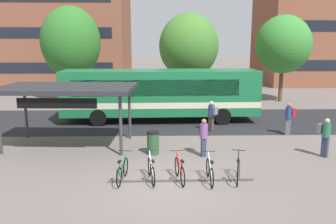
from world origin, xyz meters
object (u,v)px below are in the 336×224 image
parked_bicycle_silver_3 (210,172)px  parked_bicycle_white_1 (151,170)px  transit_shelter (67,90)px  street_tree_2 (71,42)px  commuter_grey_pack_2 (212,114)px  commuter_maroon_pack_3 (204,135)px  trash_bin (153,143)px  street_tree_1 (283,44)px  city_bus (161,93)px  parked_bicycle_green_0 (122,171)px  parked_bicycle_red_2 (180,171)px  parked_bicycle_black_4 (238,170)px  commuter_grey_pack_0 (325,135)px  street_tree_0 (189,46)px  commuter_red_pack_1 (289,116)px

parked_bicycle_silver_3 → parked_bicycle_white_1: bearing=85.9°
transit_shelter → street_tree_2: size_ratio=0.81×
parked_bicycle_silver_3 → commuter_grey_pack_2: 7.21m
parked_bicycle_white_1 → transit_shelter: size_ratio=0.27×
commuter_maroon_pack_3 → street_tree_2: (-9.39, 15.58, 3.93)m
trash_bin → street_tree_1: bearing=53.1°
city_bus → commuter_grey_pack_2: (2.77, -2.72, -0.79)m
commuter_grey_pack_2 → commuter_maroon_pack_3: commuter_grey_pack_2 is taller
transit_shelter → parked_bicycle_green_0: bearing=-52.6°
parked_bicycle_red_2 → transit_shelter: 7.07m
parked_bicycle_black_4 → parked_bicycle_silver_3: bearing=109.9°
parked_bicycle_black_4 → commuter_grey_pack_0: commuter_grey_pack_0 is taller
commuter_maroon_pack_3 → commuter_grey_pack_2: bearing=162.8°
parked_bicycle_green_0 → parked_bicycle_white_1: (1.03, 0.02, 0.00)m
parked_bicycle_green_0 → street_tree_2: size_ratio=0.22×
commuter_grey_pack_0 → trash_bin: bearing=-137.2°
parked_bicycle_white_1 → street_tree_1: (10.44, 16.95, 4.31)m
parked_bicycle_white_1 → street_tree_0: street_tree_0 is taller
commuter_grey_pack_0 → trash_bin: (-7.42, 0.54, -0.47)m
parked_bicycle_black_4 → street_tree_1: street_tree_1 is taller
commuter_red_pack_1 → transit_shelter: bearing=22.7°
transit_shelter → commuter_maroon_pack_3: 6.65m
commuter_maroon_pack_3 → trash_bin: (-2.21, 0.30, -0.44)m
commuter_grey_pack_0 → commuter_maroon_pack_3: 5.22m
parked_bicycle_green_0 → parked_bicycle_silver_3: (3.11, -0.14, 0.00)m
transit_shelter → street_tree_1: 19.25m
street_tree_1 → commuter_red_pack_1: bearing=-106.7°
street_tree_2 → transit_shelter: bearing=-77.1°
parked_bicycle_black_4 → commuter_grey_pack_2: commuter_grey_pack_2 is taller
city_bus → parked_bicycle_black_4: city_bus is taller
commuter_grey_pack_0 → commuter_red_pack_1: (-0.23, 3.62, 0.02)m
transit_shelter → street_tree_0: size_ratio=0.89×
commuter_maroon_pack_3 → street_tree_2: 18.61m
parked_bicycle_green_0 → commuter_red_pack_1: size_ratio=0.98×
commuter_maroon_pack_3 → city_bus: bearing=-169.7°
transit_shelter → parked_bicycle_white_1: bearing=-44.3°
parked_bicycle_red_2 → parked_bicycle_black_4: 2.09m
trash_bin → street_tree_1: 17.89m
parked_bicycle_black_4 → street_tree_2: size_ratio=0.21×
trash_bin → street_tree_2: bearing=115.2°
parked_bicycle_white_1 → commuter_red_pack_1: (7.20, 6.11, 0.63)m
commuter_grey_pack_2 → parked_bicycle_green_0: bearing=105.5°
parked_bicycle_white_1 → parked_bicycle_black_4: size_ratio=1.01×
parked_bicycle_green_0 → trash_bin: trash_bin is taller
transit_shelter → commuter_grey_pack_0: 11.70m
parked_bicycle_silver_3 → commuter_grey_pack_0: 5.99m
parked_bicycle_black_4 → transit_shelter: size_ratio=0.26×
parked_bicycle_white_1 → parked_bicycle_black_4: (3.11, -0.03, 0.00)m
parked_bicycle_black_4 → street_tree_0: bearing=14.9°
commuter_maroon_pack_3 → parked_bicycle_white_1: bearing=-43.2°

